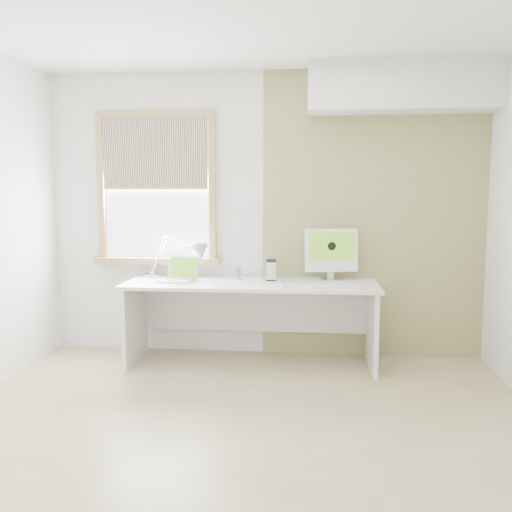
# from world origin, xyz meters

# --- Properties ---
(room) EXTENTS (4.04, 3.54, 2.64)m
(room) POSITION_xyz_m (0.00, 0.00, 1.30)
(room) COLOR tan
(room) RESTS_ON ground
(accent_wall) EXTENTS (2.00, 0.02, 2.60)m
(accent_wall) POSITION_xyz_m (1.00, 1.74, 1.30)
(accent_wall) COLOR #949B5B
(accent_wall) RESTS_ON room
(soffit) EXTENTS (1.60, 0.40, 0.42)m
(soffit) POSITION_xyz_m (1.20, 1.57, 2.40)
(soffit) COLOR white
(soffit) RESTS_ON room
(window) EXTENTS (1.20, 0.14, 1.42)m
(window) POSITION_xyz_m (-1.00, 1.71, 1.54)
(window) COLOR #A57C45
(window) RESTS_ON room
(desk) EXTENTS (2.20, 0.70, 0.73)m
(desk) POSITION_xyz_m (-0.08, 1.44, 0.53)
(desk) COLOR silver
(desk) RESTS_ON room
(desk_lamp) EXTENTS (0.67, 0.27, 0.38)m
(desk_lamp) POSITION_xyz_m (-0.65, 1.59, 0.93)
(desk_lamp) COLOR #B3B6B8
(desk_lamp) RESTS_ON desk
(laptop) EXTENTS (0.36, 0.32, 0.21)m
(laptop) POSITION_xyz_m (-0.71, 1.37, 0.78)
(laptop) COLOR #B3B6B8
(laptop) RESTS_ON desk
(phone_dock) EXTENTS (0.07, 0.07, 0.12)m
(phone_dock) POSITION_xyz_m (-0.21, 1.52, 0.76)
(phone_dock) COLOR #B3B6B8
(phone_dock) RESTS_ON desk
(external_drive) EXTENTS (0.09, 0.14, 0.18)m
(external_drive) POSITION_xyz_m (0.09, 1.52, 0.82)
(external_drive) COLOR #B3B6B8
(external_drive) RESTS_ON desk
(imac) EXTENTS (0.48, 0.18, 0.46)m
(imac) POSITION_xyz_m (0.62, 1.57, 0.99)
(imac) COLOR #B3B6B8
(imac) RESTS_ON desk
(keyboard) EXTENTS (0.45, 0.19, 0.02)m
(keyboard) POSITION_xyz_m (0.64, 1.17, 0.74)
(keyboard) COLOR white
(keyboard) RESTS_ON desk
(mouse) EXTENTS (0.07, 0.10, 0.03)m
(mouse) POSITION_xyz_m (0.22, 1.17, 0.74)
(mouse) COLOR white
(mouse) RESTS_ON desk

